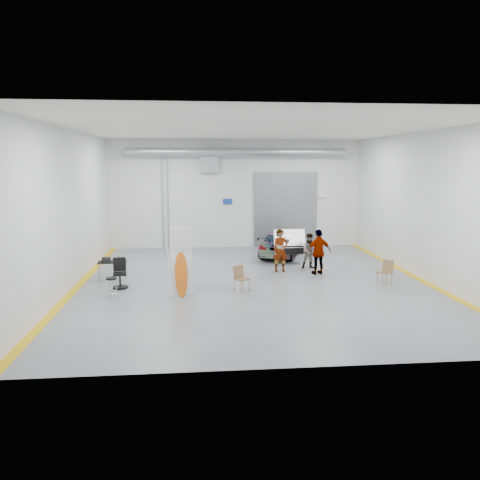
{
  "coord_description": "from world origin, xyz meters",
  "views": [
    {
      "loc": [
        -2.23,
        -18.11,
        4.74
      ],
      "look_at": [
        -0.42,
        1.32,
        1.5
      ],
      "focal_mm": 35.0,
      "sensor_mm": 36.0,
      "label": 1
    }
  ],
  "objects": [
    {
      "name": "person_c",
      "position": [
        2.94,
        1.08,
        0.97
      ],
      "size": [
        1.2,
        0.71,
        1.95
      ],
      "primitive_type": "imported",
      "rotation": [
        0.0,
        0.0,
        3.38
      ],
      "color": "#AA6838",
      "rests_on": "ground"
    },
    {
      "name": "sedan_car",
      "position": [
        2.13,
        5.27,
        0.63
      ],
      "size": [
        3.3,
        4.71,
        1.27
      ],
      "primitive_type": "imported",
      "rotation": [
        0.0,
        0.0,
        2.75
      ],
      "color": "white",
      "rests_on": "ground"
    },
    {
      "name": "person_b",
      "position": [
        2.86,
        2.23,
        0.8
      ],
      "size": [
        0.79,
        0.61,
        1.59
      ],
      "primitive_type": "imported",
      "rotation": [
        0.0,
        0.0,
        -0.02
      ],
      "color": "slate",
      "rests_on": "ground"
    },
    {
      "name": "person_a",
      "position": [
        1.4,
        1.72,
        0.94
      ],
      "size": [
        0.75,
        0.56,
        1.88
      ],
      "primitive_type": "imported",
      "rotation": [
        0.0,
        0.0,
        0.18
      ],
      "color": "#997053",
      "rests_on": "ground"
    },
    {
      "name": "shop_stool",
      "position": [
        -5.24,
        -1.88,
        0.38
      ],
      "size": [
        0.39,
        0.39,
        0.77
      ],
      "rotation": [
        0.0,
        0.0,
        0.24
      ],
      "color": "black",
      "rests_on": "ground"
    },
    {
      "name": "office_chair",
      "position": [
        -5.17,
        -0.39,
        0.5
      ],
      "size": [
        0.6,
        0.6,
        1.13
      ],
      "rotation": [
        0.0,
        0.0,
        0.14
      ],
      "color": "black",
      "rests_on": "ground"
    },
    {
      "name": "surfboard_display",
      "position": [
        -2.86,
        -1.9,
        1.08
      ],
      "size": [
        0.74,
        0.33,
        2.67
      ],
      "rotation": [
        0.0,
        0.0,
        0.24
      ],
      "color": "white",
      "rests_on": "ground"
    },
    {
      "name": "trunk_lid",
      "position": [
        2.13,
        3.34,
        1.29
      ],
      "size": [
        1.48,
        0.9,
        0.04
      ],
      "primitive_type": "cube",
      "color": "silver",
      "rests_on": "sedan_car"
    },
    {
      "name": "room_shell",
      "position": [
        0.24,
        2.22,
        4.08
      ],
      "size": [
        14.02,
        16.18,
        6.01
      ],
      "color": "silver",
      "rests_on": "ground"
    },
    {
      "name": "folding_chair_far",
      "position": [
        5.08,
        -0.86,
        0.3
      ],
      "size": [
        0.62,
        0.73,
        0.96
      ],
      "rotation": [
        0.0,
        0.0,
        -0.96
      ],
      "color": "brown",
      "rests_on": "ground"
    },
    {
      "name": "work_table",
      "position": [
        -5.77,
        1.08,
        0.73
      ],
      "size": [
        1.21,
        0.7,
        0.94
      ],
      "rotation": [
        0.0,
        0.0,
        0.11
      ],
      "color": "#909498",
      "rests_on": "ground"
    },
    {
      "name": "folding_chair_near",
      "position": [
        -0.6,
        -1.39,
        0.3
      ],
      "size": [
        0.62,
        0.68,
        0.96
      ],
      "rotation": [
        0.0,
        0.0,
        0.58
      ],
      "color": "brown",
      "rests_on": "ground"
    },
    {
      "name": "ground",
      "position": [
        0.0,
        0.0,
        0.0
      ],
      "size": [
        16.0,
        16.0,
        0.0
      ],
      "primitive_type": "plane",
      "color": "slate",
      "rests_on": "ground"
    }
  ]
}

